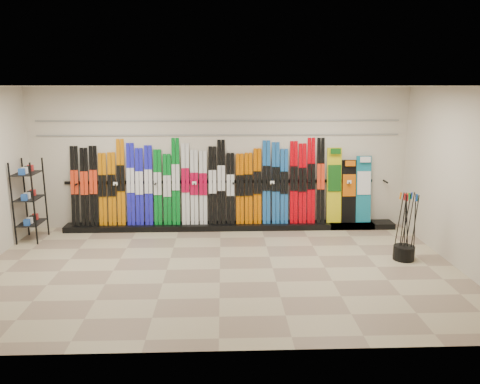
{
  "coord_description": "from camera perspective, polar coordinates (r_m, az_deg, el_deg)",
  "views": [
    {
      "loc": [
        0.07,
        -7.38,
        2.99
      ],
      "look_at": [
        0.37,
        1.0,
        1.1
      ],
      "focal_mm": 35.0,
      "sensor_mm": 36.0,
      "label": 1
    }
  ],
  "objects": [
    {
      "name": "pole_bin",
      "position": [
        8.81,
        19.34,
        -7.01
      ],
      "size": [
        0.37,
        0.37,
        0.25
      ],
      "primitive_type": "cylinder",
      "color": "black",
      "rests_on": "floor"
    },
    {
      "name": "snowboards",
      "position": [
        10.32,
        13.07,
        0.41
      ],
      "size": [
        0.96,
        0.25,
        1.61
      ],
      "color": "gold",
      "rests_on": "ski_rack_base"
    },
    {
      "name": "ski_poles",
      "position": [
        8.69,
        19.68,
        -3.95
      ],
      "size": [
        0.34,
        0.26,
        1.18
      ],
      "color": "black",
      "rests_on": "pole_bin"
    },
    {
      "name": "slatwall_rail_1",
      "position": [
        9.88,
        -2.52,
        8.69
      ],
      "size": [
        7.6,
        0.02,
        0.03
      ],
      "primitive_type": "cube",
      "color": "gray",
      "rests_on": "back_wall"
    },
    {
      "name": "back_wall",
      "position": [
        9.99,
        -2.47,
        4.11
      ],
      "size": [
        8.0,
        0.0,
        8.0
      ],
      "primitive_type": "plane",
      "rotation": [
        1.57,
        0.0,
        0.0
      ],
      "color": "beige",
      "rests_on": "floor"
    },
    {
      "name": "slatwall_rail_0",
      "position": [
        9.91,
        -2.5,
        6.96
      ],
      "size": [
        7.6,
        0.02,
        0.03
      ],
      "primitive_type": "cube",
      "color": "gray",
      "rests_on": "back_wall"
    },
    {
      "name": "ski_rack_base",
      "position": [
        10.09,
        -1.12,
        -4.18
      ],
      "size": [
        8.0,
        0.4,
        0.12
      ],
      "primitive_type": "cube",
      "color": "black",
      "rests_on": "floor"
    },
    {
      "name": "skis",
      "position": [
        9.96,
        -4.91,
        0.82
      ],
      "size": [
        5.38,
        0.29,
        1.82
      ],
      "color": "black",
      "rests_on": "ski_rack_base"
    },
    {
      "name": "floor",
      "position": [
        7.96,
        -2.47,
        -9.37
      ],
      "size": [
        8.0,
        8.0,
        0.0
      ],
      "primitive_type": "plane",
      "color": "gray",
      "rests_on": "ground"
    },
    {
      "name": "ceiling",
      "position": [
        7.38,
        -2.69,
        12.77
      ],
      "size": [
        8.0,
        8.0,
        0.0
      ],
      "primitive_type": "plane",
      "rotation": [
        3.14,
        0.0,
        0.0
      ],
      "color": "silver",
      "rests_on": "back_wall"
    },
    {
      "name": "accessory_rack",
      "position": [
        10.09,
        -24.28,
        -0.96
      ],
      "size": [
        0.4,
        0.6,
        1.61
      ],
      "primitive_type": "cube",
      "color": "black",
      "rests_on": "floor"
    },
    {
      "name": "right_wall",
      "position": [
        8.49,
        25.54,
        1.35
      ],
      "size": [
        0.0,
        5.0,
        5.0
      ],
      "primitive_type": "plane",
      "rotation": [
        1.57,
        0.0,
        -1.57
      ],
      "color": "beige",
      "rests_on": "floor"
    }
  ]
}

